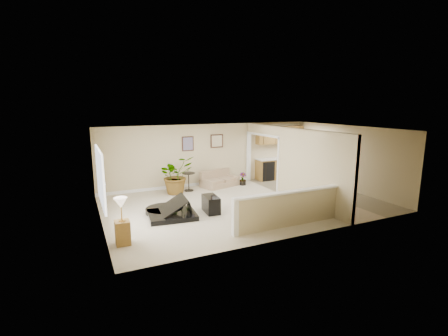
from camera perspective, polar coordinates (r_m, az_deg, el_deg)
name	(u,v)px	position (r m, az deg, el deg)	size (l,w,h in m)	color
floor	(244,204)	(10.99, 3.55, -6.27)	(9.00, 9.00, 0.00)	beige
back_wall	(210,155)	(13.36, -2.50, 2.37)	(9.00, 0.04, 2.50)	#C5B386
front_wall	(302,188)	(8.24, 13.61, -3.48)	(9.00, 0.04, 2.50)	#C5B386
left_wall	(99,180)	(9.45, -21.15, -2.06)	(0.04, 6.00, 2.50)	#C5B386
right_wall	(347,158)	(13.40, 20.83, 1.68)	(0.04, 6.00, 2.50)	#C5B386
ceiling	(245,129)	(10.52, 3.71, 6.84)	(9.00, 6.00, 0.04)	silver
kitchen_vinyl	(318,193)	(12.74, 16.16, -4.23)	(2.70, 6.00, 0.01)	tan
interior_partition	(285,163)	(11.84, 10.72, 0.90)	(0.18, 5.99, 2.50)	#C5B386
pony_half_wall	(287,208)	(9.02, 11.01, -6.94)	(3.42, 0.22, 1.00)	#C5B386
left_window	(100,177)	(8.92, -20.92, -1.47)	(0.05, 2.15, 1.45)	white
wall_art_left	(188,144)	(12.94, -6.38, 4.26)	(0.48, 0.04, 0.58)	#3B2015
wall_mirror	(217,141)	(13.38, -1.28, 4.77)	(0.55, 0.04, 0.55)	#3B2015
kitchen_cabinets	(278,159)	(14.69, 9.51, 1.53)	(2.36, 0.65, 2.33)	olive
piano	(169,199)	(9.77, -9.63, -5.33)	(1.70, 1.75, 1.29)	black
piano_bench	(211,204)	(10.07, -2.32, -6.37)	(0.39, 0.77, 0.51)	black
loveseat	(219,178)	(13.21, -0.86, -1.83)	(1.70, 1.24, 0.84)	tan
accent_table	(189,179)	(12.52, -6.23, -1.98)	(0.49, 0.49, 0.71)	black
palm_plant	(176,175)	(12.19, -8.47, -1.28)	(1.51, 1.39, 1.40)	black
small_plant	(243,180)	(13.42, 3.30, -2.07)	(0.34, 0.34, 0.52)	black
lamp_stand	(122,225)	(8.14, -17.47, -9.50)	(0.35, 0.35, 1.16)	olive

